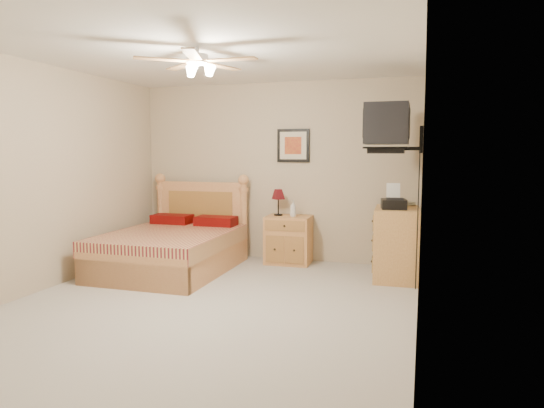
{
  "coord_description": "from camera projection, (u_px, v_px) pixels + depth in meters",
  "views": [
    {
      "loc": [
        2.01,
        -4.35,
        1.54
      ],
      "look_at": [
        0.37,
        0.9,
        0.94
      ],
      "focal_mm": 32.0,
      "sensor_mm": 36.0,
      "label": 1
    }
  ],
  "objects": [
    {
      "name": "framed_picture",
      "position": [
        293.0,
        146.0,
        6.75
      ],
      "size": [
        0.46,
        0.04,
        0.46
      ],
      "primitive_type": "cube",
      "color": "black",
      "rests_on": "wall_back"
    },
    {
      "name": "wall_right",
      "position": [
        421.0,
        185.0,
        4.16
      ],
      "size": [
        0.04,
        4.5,
        2.5
      ],
      "primitive_type": "cube",
      "color": "tan",
      "rests_on": "ground"
    },
    {
      "name": "dresser",
      "position": [
        396.0,
        244.0,
        5.83
      ],
      "size": [
        0.54,
        0.76,
        0.87
      ],
      "primitive_type": "cube",
      "rotation": [
        0.0,
        0.0,
        0.04
      ],
      "color": "#AD743D",
      "rests_on": "ground"
    },
    {
      "name": "magazine_upper",
      "position": [
        398.0,
        202.0,
        6.08
      ],
      "size": [
        0.28,
        0.31,
        0.02
      ],
      "primitive_type": "imported",
      "rotation": [
        0.0,
        0.0,
        0.54
      ],
      "color": "gray",
      "rests_on": "magazine_lower"
    },
    {
      "name": "bed",
      "position": [
        170.0,
        224.0,
        6.2
      ],
      "size": [
        1.45,
        1.89,
        1.22
      ],
      "primitive_type": null,
      "rotation": [
        0.0,
        0.0,
        0.01
      ],
      "color": "#C27C46",
      "rests_on": "ground"
    },
    {
      "name": "wall_left",
      "position": [
        43.0,
        178.0,
        5.34
      ],
      "size": [
        0.04,
        4.5,
        2.5
      ],
      "primitive_type": "cube",
      "color": "tan",
      "rests_on": "ground"
    },
    {
      "name": "lotion_bottle",
      "position": [
        293.0,
        209.0,
        6.58
      ],
      "size": [
        0.11,
        0.11,
        0.22
      ],
      "primitive_type": "imported",
      "rotation": [
        0.0,
        0.0,
        -0.36
      ],
      "color": "silver",
      "rests_on": "nightstand"
    },
    {
      "name": "table_lamp",
      "position": [
        278.0,
        202.0,
        6.7
      ],
      "size": [
        0.2,
        0.2,
        0.36
      ],
      "primitive_type": null,
      "rotation": [
        0.0,
        0.0,
        -0.04
      ],
      "color": "#5A0F15",
      "rests_on": "nightstand"
    },
    {
      "name": "ceiling",
      "position": [
        207.0,
        50.0,
        4.62
      ],
      "size": [
        4.0,
        4.5,
        0.04
      ],
      "primitive_type": "cube",
      "color": "white",
      "rests_on": "ground"
    },
    {
      "name": "fax_machine",
      "position": [
        394.0,
        196.0,
        5.66
      ],
      "size": [
        0.32,
        0.34,
        0.3
      ],
      "primitive_type": null,
      "rotation": [
        0.0,
        0.0,
        0.16
      ],
      "color": "black",
      "rests_on": "dresser"
    },
    {
      "name": "wall_back",
      "position": [
        275.0,
        172.0,
        6.89
      ],
      "size": [
        4.0,
        0.04,
        2.5
      ],
      "primitive_type": "cube",
      "color": "tan",
      "rests_on": "ground"
    },
    {
      "name": "magazine_lower",
      "position": [
        396.0,
        204.0,
        6.07
      ],
      "size": [
        0.32,
        0.35,
        0.03
      ],
      "primitive_type": "imported",
      "rotation": [
        0.0,
        0.0,
        0.43
      ],
      "color": "#B5AD8E",
      "rests_on": "dresser"
    },
    {
      "name": "nightstand",
      "position": [
        289.0,
        240.0,
        6.67
      ],
      "size": [
        0.62,
        0.47,
        0.66
      ],
      "primitive_type": "cube",
      "rotation": [
        0.0,
        0.0,
        0.03
      ],
      "color": "#BC7748",
      "rests_on": "ground"
    },
    {
      "name": "wall_front",
      "position": [
        33.0,
        205.0,
        2.62
      ],
      "size": [
        4.0,
        0.04,
        2.5
      ],
      "primitive_type": "cube",
      "color": "tan",
      "rests_on": "ground"
    },
    {
      "name": "floor",
      "position": [
        210.0,
        305.0,
        4.89
      ],
      "size": [
        4.5,
        4.5,
        0.0
      ],
      "primitive_type": "plane",
      "color": "#ACA59B",
      "rests_on": "ground"
    },
    {
      "name": "wall_tv",
      "position": [
        400.0,
        127.0,
        5.44
      ],
      "size": [
        0.56,
        0.46,
        0.58
      ],
      "primitive_type": null,
      "color": "black",
      "rests_on": "wall_right"
    },
    {
      "name": "ceiling_fan",
      "position": [
        198.0,
        61.0,
        4.44
      ],
      "size": [
        1.14,
        1.14,
        0.28
      ],
      "primitive_type": null,
      "color": "white",
      "rests_on": "ceiling"
    }
  ]
}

